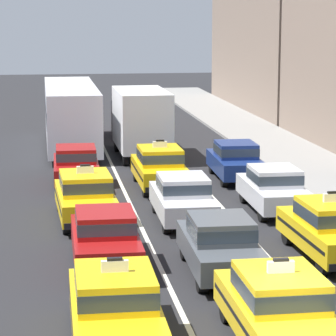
{
  "coord_description": "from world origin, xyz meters",
  "views": [
    {
      "loc": [
        -4.69,
        -14.94,
        6.94
      ],
      "look_at": [
        -0.21,
        15.09,
        1.3
      ],
      "focal_mm": 90.89,
      "sensor_mm": 36.0,
      "label": 1
    }
  ],
  "objects_px": {
    "sedan_center_second": "(220,243)",
    "sedan_center_third": "(183,197)",
    "sedan_right_fourth": "(236,160)",
    "taxi_center_fourth": "(160,167)",
    "taxi_left_nearest": "(115,306)",
    "sedan_left_fourth": "(76,164)",
    "taxi_right_second": "(331,228)",
    "taxi_center_nearest": "(278,307)",
    "sedan_right_third": "(274,188)",
    "sedan_left_second": "(105,237)",
    "sedan_center_sixth": "(129,120)",
    "box_truck_center_fifth": "(140,120)",
    "bus_left_fifth": "(71,113)",
    "taxi_left_third": "(85,196)"
  },
  "relations": [
    {
      "from": "sedan_left_second",
      "to": "bus_left_fifth",
      "type": "xyz_separation_m",
      "value": [
        -0.17,
        20.72,
        0.97
      ]
    },
    {
      "from": "sedan_center_sixth",
      "to": "taxi_left_nearest",
      "type": "bearing_deg",
      "value": -96.46
    },
    {
      "from": "taxi_center_nearest",
      "to": "taxi_right_second",
      "type": "height_order",
      "value": "same"
    },
    {
      "from": "sedan_center_second",
      "to": "sedan_right_fourth",
      "type": "height_order",
      "value": "same"
    },
    {
      "from": "taxi_center_nearest",
      "to": "sedan_right_third",
      "type": "distance_m",
      "value": 12.3
    },
    {
      "from": "taxi_left_third",
      "to": "sedan_left_fourth",
      "type": "relative_size",
      "value": 1.07
    },
    {
      "from": "sedan_left_second",
      "to": "taxi_right_second",
      "type": "relative_size",
      "value": 0.94
    },
    {
      "from": "bus_left_fifth",
      "to": "box_truck_center_fifth",
      "type": "bearing_deg",
      "value": -43.71
    },
    {
      "from": "box_truck_center_fifth",
      "to": "sedan_center_sixth",
      "type": "distance_m",
      "value": 7.29
    },
    {
      "from": "taxi_center_nearest",
      "to": "sedan_center_third",
      "type": "distance_m",
      "value": 10.85
    },
    {
      "from": "sedan_left_second",
      "to": "sedan_left_fourth",
      "type": "distance_m",
      "value": 11.24
    },
    {
      "from": "sedan_right_third",
      "to": "taxi_center_nearest",
      "type": "bearing_deg",
      "value": -105.04
    },
    {
      "from": "taxi_left_third",
      "to": "sedan_center_second",
      "type": "relative_size",
      "value": 1.06
    },
    {
      "from": "taxi_center_nearest",
      "to": "taxi_right_second",
      "type": "xyz_separation_m",
      "value": [
        3.25,
        6.11,
        0.0
      ]
    },
    {
      "from": "sedan_right_third",
      "to": "sedan_center_sixth",
      "type": "bearing_deg",
      "value": 99.09
    },
    {
      "from": "taxi_right_second",
      "to": "sedan_right_fourth",
      "type": "bearing_deg",
      "value": 90.51
    },
    {
      "from": "sedan_right_fourth",
      "to": "taxi_center_fourth",
      "type": "bearing_deg",
      "value": -159.16
    },
    {
      "from": "sedan_left_second",
      "to": "sedan_center_sixth",
      "type": "height_order",
      "value": "same"
    },
    {
      "from": "sedan_center_third",
      "to": "sedan_left_second",
      "type": "bearing_deg",
      "value": -122.39
    },
    {
      "from": "taxi_left_nearest",
      "to": "taxi_right_second",
      "type": "bearing_deg",
      "value": 40.09
    },
    {
      "from": "sedan_center_second",
      "to": "taxi_center_fourth",
      "type": "xyz_separation_m",
      "value": [
        -0.06,
        11.26,
        0.03
      ]
    },
    {
      "from": "sedan_left_second",
      "to": "sedan_right_fourth",
      "type": "height_order",
      "value": "same"
    },
    {
      "from": "bus_left_fifth",
      "to": "taxi_center_nearest",
      "type": "bearing_deg",
      "value": -83.02
    },
    {
      "from": "sedan_center_sixth",
      "to": "sedan_left_second",
      "type": "bearing_deg",
      "value": -97.4
    },
    {
      "from": "taxi_left_nearest",
      "to": "sedan_right_third",
      "type": "xyz_separation_m",
      "value": [
        6.55,
        11.33,
        -0.03
      ]
    },
    {
      "from": "sedan_center_third",
      "to": "sedan_center_sixth",
      "type": "distance_m",
      "value": 20.31
    },
    {
      "from": "sedan_left_second",
      "to": "taxi_center_nearest",
      "type": "distance_m",
      "value": 6.98
    },
    {
      "from": "sedan_center_second",
      "to": "sedan_left_second",
      "type": "bearing_deg",
      "value": 158.81
    },
    {
      "from": "taxi_center_fourth",
      "to": "sedan_left_second",
      "type": "bearing_deg",
      "value": -106.09
    },
    {
      "from": "taxi_left_nearest",
      "to": "taxi_left_third",
      "type": "distance_m",
      "value": 10.84
    },
    {
      "from": "taxi_left_third",
      "to": "taxi_center_nearest",
      "type": "distance_m",
      "value": 11.88
    },
    {
      "from": "taxi_left_nearest",
      "to": "sedan_right_fourth",
      "type": "xyz_separation_m",
      "value": [
        6.51,
        17.08,
        -0.03
      ]
    },
    {
      "from": "sedan_left_second",
      "to": "taxi_center_nearest",
      "type": "height_order",
      "value": "taxi_center_nearest"
    },
    {
      "from": "sedan_left_fourth",
      "to": "taxi_center_fourth",
      "type": "distance_m",
      "value": 3.43
    },
    {
      "from": "sedan_center_second",
      "to": "sedan_center_third",
      "type": "relative_size",
      "value": 1.0
    },
    {
      "from": "taxi_left_third",
      "to": "taxi_left_nearest",
      "type": "bearing_deg",
      "value": -89.79
    },
    {
      "from": "taxi_left_nearest",
      "to": "sedan_left_fourth",
      "type": "height_order",
      "value": "taxi_left_nearest"
    },
    {
      "from": "sedan_left_second",
      "to": "box_truck_center_fifth",
      "type": "bearing_deg",
      "value": 80.37
    },
    {
      "from": "taxi_center_nearest",
      "to": "taxi_center_fourth",
      "type": "relative_size",
      "value": 1.0
    },
    {
      "from": "box_truck_center_fifth",
      "to": "sedan_right_third",
      "type": "xyz_separation_m",
      "value": [
        3.32,
        -12.04,
        -0.93
      ]
    },
    {
      "from": "box_truck_center_fifth",
      "to": "sedan_right_fourth",
      "type": "relative_size",
      "value": 1.6
    },
    {
      "from": "taxi_left_third",
      "to": "sedan_center_third",
      "type": "height_order",
      "value": "taxi_left_third"
    },
    {
      "from": "sedan_center_second",
      "to": "sedan_center_sixth",
      "type": "distance_m",
      "value": 26.07
    },
    {
      "from": "taxi_center_nearest",
      "to": "sedan_center_sixth",
      "type": "xyz_separation_m",
      "value": [
        0.11,
        31.15,
        -0.03
      ]
    },
    {
      "from": "sedan_left_second",
      "to": "sedan_center_sixth",
      "type": "bearing_deg",
      "value": 82.6
    },
    {
      "from": "sedan_center_sixth",
      "to": "sedan_right_fourth",
      "type": "height_order",
      "value": "same"
    },
    {
      "from": "sedan_left_fourth",
      "to": "taxi_center_nearest",
      "type": "xyz_separation_m",
      "value": [
        3.45,
        -17.47,
        0.03
      ]
    },
    {
      "from": "sedan_center_second",
      "to": "sedan_center_third",
      "type": "bearing_deg",
      "value": 90.5
    },
    {
      "from": "taxi_left_nearest",
      "to": "sedan_center_third",
      "type": "bearing_deg",
      "value": 72.99
    },
    {
      "from": "sedan_left_second",
      "to": "bus_left_fifth",
      "type": "bearing_deg",
      "value": 90.47
    }
  ]
}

